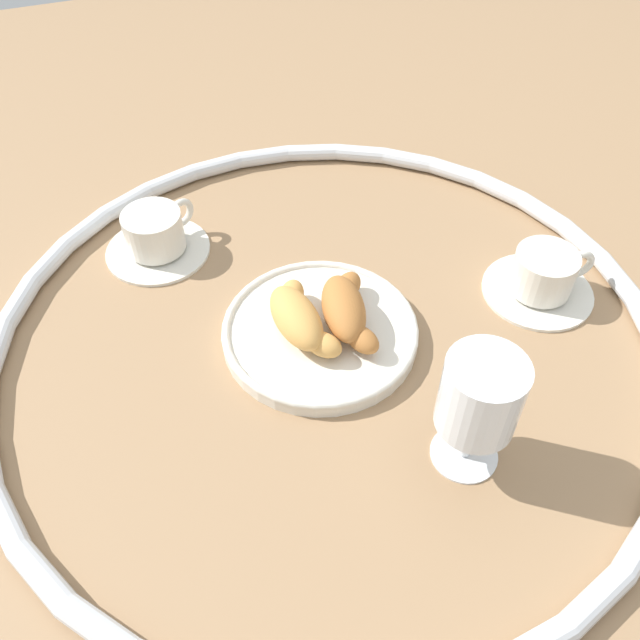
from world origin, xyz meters
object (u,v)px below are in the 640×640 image
(croissant_small, at_px, (346,309))
(coffee_cup_near, at_px, (543,277))
(croissant_large, at_px, (299,318))
(pastry_plate, at_px, (320,331))
(coffee_cup_far, at_px, (156,236))
(juice_glass_left, at_px, (480,399))

(croissant_small, relative_size, coffee_cup_near, 0.99)
(croissant_large, relative_size, croissant_small, 1.01)
(pastry_plate, xyz_separation_m, coffee_cup_near, (0.02, 0.28, 0.02))
(coffee_cup_far, height_order, juice_glass_left, juice_glass_left)
(pastry_plate, height_order, croissant_small, croissant_small)
(pastry_plate, xyz_separation_m, croissant_small, (0.00, 0.03, 0.03))
(coffee_cup_near, distance_m, juice_glass_left, 0.27)
(juice_glass_left, bearing_deg, pastry_plate, -157.46)
(croissant_small, bearing_deg, coffee_cup_far, -140.96)
(croissant_large, relative_size, juice_glass_left, 0.97)
(croissant_large, xyz_separation_m, coffee_cup_far, (-0.21, -0.12, -0.01))
(coffee_cup_far, bearing_deg, pastry_plate, 34.25)
(coffee_cup_near, height_order, coffee_cup_far, same)
(pastry_plate, bearing_deg, juice_glass_left, 22.54)
(pastry_plate, distance_m, croissant_small, 0.04)
(croissant_small, xyz_separation_m, juice_glass_left, (0.19, 0.05, 0.05))
(coffee_cup_far, bearing_deg, coffee_cup_near, 60.80)
(pastry_plate, bearing_deg, coffee_cup_near, 85.35)
(croissant_small, height_order, coffee_cup_near, croissant_small)
(juice_glass_left, bearing_deg, coffee_cup_far, -151.01)
(croissant_large, distance_m, croissant_small, 0.06)
(croissant_large, height_order, croissant_small, same)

